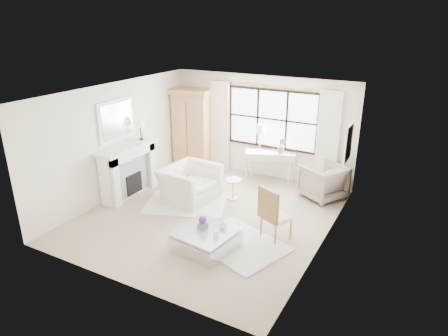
{
  "coord_description": "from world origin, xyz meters",
  "views": [
    {
      "loc": [
        4.04,
        -6.72,
        4.11
      ],
      "look_at": [
        0.26,
        0.2,
        1.09
      ],
      "focal_mm": 32.0,
      "sensor_mm": 36.0,
      "label": 1
    }
  ],
  "objects": [
    {
      "name": "french_chair",
      "position": [
        1.63,
        -0.23,
        0.31
      ],
      "size": [
        0.64,
        0.65,
        1.08
      ],
      "rotation": [
        0.0,
        0.0,
        2.69
      ],
      "color": "olive",
      "rests_on": "floor"
    },
    {
      "name": "art_frame",
      "position": [
        2.47,
        1.7,
        1.55
      ],
      "size": [
        0.04,
        0.62,
        0.82
      ],
      "primitive_type": "cube",
      "color": "white",
      "rests_on": "wall_right"
    },
    {
      "name": "wall_right",
      "position": [
        2.5,
        0.0,
        1.35
      ],
      "size": [
        0.0,
        5.5,
        5.5
      ],
      "primitive_type": "plane",
      "rotation": [
        1.57,
        0.0,
        -1.57
      ],
      "color": "beige",
      "rests_on": "ground"
    },
    {
      "name": "side_table",
      "position": [
        0.08,
        0.98,
        0.33
      ],
      "size": [
        0.4,
        0.4,
        0.51
      ],
      "color": "white",
      "rests_on": "floor"
    },
    {
      "name": "armoire",
      "position": [
        -1.96,
        2.42,
        1.14
      ],
      "size": [
        1.18,
        0.8,
        2.24
      ],
      "rotation": [
        0.0,
        0.0,
        0.09
      ],
      "color": "tan",
      "rests_on": "floor"
    },
    {
      "name": "floor",
      "position": [
        0.0,
        0.0,
        0.0
      ],
      "size": [
        5.5,
        5.5,
        0.0
      ],
      "primitive_type": "plane",
      "color": "tan",
      "rests_on": "ground"
    },
    {
      "name": "console_lamp",
      "position": [
        0.09,
        2.46,
        1.36
      ],
      "size": [
        0.28,
        0.28,
        0.69
      ],
      "color": "#BB8641",
      "rests_on": "console_table"
    },
    {
      "name": "ceiling",
      "position": [
        0.0,
        0.0,
        2.7
      ],
      "size": [
        5.5,
        5.5,
        0.0
      ],
      "primitive_type": "plane",
      "rotation": [
        3.14,
        0.0,
        0.0
      ],
      "color": "white",
      "rests_on": "ground"
    },
    {
      "name": "planter_flowers",
      "position": [
        0.55,
        -1.16,
        0.57
      ],
      "size": [
        0.15,
        0.15,
        0.15
      ],
      "primitive_type": "sphere",
      "color": "#522C6F",
      "rests_on": "planter_box"
    },
    {
      "name": "rug_left",
      "position": [
        -0.74,
        0.18,
        0.02
      ],
      "size": [
        2.15,
        1.85,
        0.03
      ],
      "primitive_type": "cube",
      "rotation": [
        0.0,
        0.0,
        0.37
      ],
      "color": "white",
      "rests_on": "floor"
    },
    {
      "name": "club_armchair",
      "position": [
        -0.8,
        0.47,
        0.41
      ],
      "size": [
        1.22,
        1.36,
        0.82
      ],
      "primitive_type": "imported",
      "rotation": [
        0.0,
        0.0,
        1.47
      ],
      "color": "white",
      "rests_on": "floor"
    },
    {
      "name": "wall_back",
      "position": [
        0.0,
        2.75,
        1.35
      ],
      "size": [
        5.0,
        0.0,
        5.0
      ],
      "primitive_type": "plane",
      "rotation": [
        1.57,
        0.0,
        0.0
      ],
      "color": "white",
      "rests_on": "ground"
    },
    {
      "name": "mirror_glass",
      "position": [
        -2.44,
        0.0,
        1.84
      ],
      "size": [
        0.02,
        1.0,
        0.8
      ],
      "primitive_type": "cube",
      "color": "silver",
      "rests_on": "wall_left"
    },
    {
      "name": "console_table",
      "position": [
        0.4,
        2.45,
        0.4
      ],
      "size": [
        1.38,
        0.88,
        0.8
      ],
      "rotation": [
        0.0,
        0.0,
        0.36
      ],
      "color": "silver",
      "rests_on": "floor"
    },
    {
      "name": "rug_right",
      "position": [
        1.11,
        -0.78,
        0.02
      ],
      "size": [
        2.06,
        1.8,
        0.03
      ],
      "primitive_type": "cube",
      "rotation": [
        0.0,
        0.0,
        -0.33
      ],
      "color": "silver",
      "rests_on": "floor"
    },
    {
      "name": "wall_left",
      "position": [
        -2.5,
        0.0,
        1.35
      ],
      "size": [
        0.0,
        5.5,
        5.5
      ],
      "primitive_type": "plane",
      "rotation": [
        1.57,
        0.0,
        1.57
      ],
      "color": "white",
      "rests_on": "ground"
    },
    {
      "name": "wingback_chair",
      "position": [
        1.92,
        2.08,
        0.42
      ],
      "size": [
        1.24,
        1.23,
        0.83
      ],
      "primitive_type": "imported",
      "rotation": [
        0.0,
        0.0,
        -2.1
      ],
      "color": "gray",
      "rests_on": "floor"
    },
    {
      "name": "window_frame",
      "position": [
        0.3,
        2.72,
        1.6
      ],
      "size": [
        2.5,
        0.04,
        1.5
      ],
      "primitive_type": null,
      "color": "black",
      "rests_on": "wall_back"
    },
    {
      "name": "mantel_lamp",
      "position": [
        -2.23,
        0.54,
        1.65
      ],
      "size": [
        0.22,
        0.22,
        0.51
      ],
      "color": "black",
      "rests_on": "fireplace"
    },
    {
      "name": "art_canvas",
      "position": [
        2.45,
        1.7,
        1.55
      ],
      "size": [
        0.01,
        0.52,
        0.72
      ],
      "primitive_type": "cube",
      "color": "beige",
      "rests_on": "wall_right"
    },
    {
      "name": "pillar_candle",
      "position": [
        0.91,
        -1.29,
        0.44
      ],
      "size": [
        0.09,
        0.09,
        0.12
      ],
      "primitive_type": "cylinder",
      "color": "white",
      "rests_on": "coffee_table"
    },
    {
      "name": "coffee_vase",
      "position": [
        0.87,
        -0.97,
        0.47
      ],
      "size": [
        0.2,
        0.2,
        0.17
      ],
      "primitive_type": "imported",
      "rotation": [
        0.0,
        0.0,
        0.26
      ],
      "color": "silver",
      "rests_on": "coffee_table"
    },
    {
      "name": "orchid_plant",
      "position": [
        0.7,
        2.46,
        1.01
      ],
      "size": [
        0.24,
        0.19,
        0.43
      ],
      "primitive_type": "imported",
      "rotation": [
        0.0,
        0.0,
        -0.01
      ],
      "color": "#5C7A51",
      "rests_on": "console_table"
    },
    {
      "name": "curtain_rod",
      "position": [
        0.3,
        2.67,
        2.47
      ],
      "size": [
        3.3,
        0.04,
        0.04
      ],
      "primitive_type": "cylinder",
      "rotation": [
        0.0,
        1.57,
        0.0
      ],
      "color": "gold",
      "rests_on": "wall_back"
    },
    {
      "name": "window_pane",
      "position": [
        0.3,
        2.73,
        1.6
      ],
      "size": [
        2.4,
        0.02,
        1.5
      ],
      "primitive_type": "cube",
      "color": "white",
      "rests_on": "wall_back"
    },
    {
      "name": "planter_box",
      "position": [
        0.55,
        -1.16,
        0.44
      ],
      "size": [
        0.18,
        0.18,
        0.11
      ],
      "primitive_type": "cube",
      "rotation": [
        0.0,
        0.0,
        -0.16
      ],
      "color": "slate",
      "rests_on": "coffee_table"
    },
    {
      "name": "wall_front",
      "position": [
        0.0,
        -2.75,
        1.35
      ],
      "size": [
        5.0,
        0.0,
        5.0
      ],
      "primitive_type": "plane",
      "rotation": [
        -1.57,
        0.0,
        0.0
      ],
      "color": "silver",
      "rests_on": "ground"
    },
    {
      "name": "fireplace",
      "position": [
        -2.27,
        0.0,
        0.65
      ],
      "size": [
        0.58,
        1.66,
        1.26
      ],
      "color": "white",
      "rests_on": "ground"
    },
    {
      "name": "curtain_left",
      "position": [
        -1.2,
        2.65,
        1.24
      ],
      "size": [
        0.55,
        0.1,
        2.47
      ],
      "primitive_type": "cube",
      "color": "white",
      "rests_on": "ground"
    },
    {
      "name": "curtain_right",
      "position": [
        1.8,
        2.65,
        1.24
      ],
      "size": [
        0.55,
        0.1,
        2.47
      ],
      "primitive_type": "cube",
      "color": "white",
      "rests_on": "ground"
    },
    {
      "name": "coffee_table",
      "position": [
        0.64,
        -1.19,
        0.18
      ],
      "size": [
        1.13,
        1.13,
        0.38
      ],
      "rotation": [
        0.0,
        0.0,
        -0.14
      ],
      "color": "silver",
      "rests_on": "floor"
    },
    {
      "name": "mirror_frame",
      "position": [
        -2.47,
        0.0,
        1.84
      ],
      "size": [
        0.05,
        1.15,
        0.95
      ],
      "primitive_type": "cube",
      "color": "white",
      "rests_on": "wall_left"
    }
  ]
}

